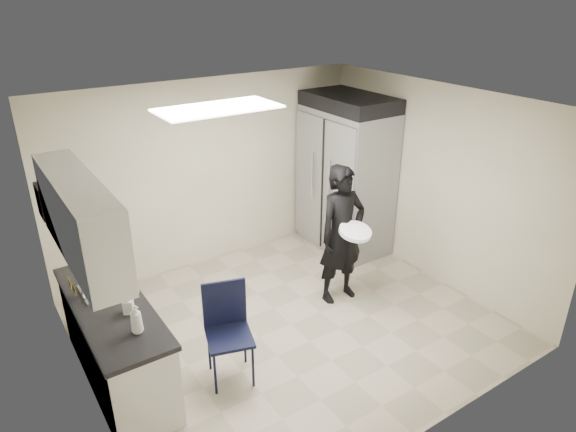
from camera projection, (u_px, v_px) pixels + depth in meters
floor at (291, 324)px, 6.09m from camera, size 4.50×4.50×0.00m
ceiling at (291, 105)px, 5.02m from camera, size 4.50×4.50×0.00m
back_wall at (210, 174)px, 7.07m from camera, size 4.50×0.00×4.50m
left_wall at (75, 287)px, 4.41m from camera, size 0.00×4.00×4.00m
right_wall at (434, 184)px, 6.69m from camera, size 0.00×4.00×4.00m
ceiling_panel at (218, 108)px, 5.03m from camera, size 1.20×0.60×0.02m
lower_counter at (116, 344)px, 5.08m from camera, size 0.60×1.90×0.86m
countertop at (110, 305)px, 4.89m from camera, size 0.64×1.95×0.05m
sink at (105, 294)px, 5.09m from camera, size 0.42×0.40×0.14m
faucet at (81, 287)px, 4.93m from camera, size 0.02×0.02×0.24m
upper_cabinets at (80, 219)px, 4.44m from camera, size 0.35×1.80×0.75m
towel_dispenser at (50, 200)px, 5.36m from camera, size 0.22×0.30×0.35m
notice_sticker_left at (74, 289)px, 4.53m from camera, size 0.00×0.12×0.07m
notice_sticker_right at (70, 283)px, 4.69m from camera, size 0.00×0.12×0.07m
commercial_fridge at (346, 180)px, 7.55m from camera, size 0.80×1.35×2.10m
fridge_compressor at (349, 102)px, 7.07m from camera, size 0.80×1.35×0.20m
folding_chair at (229, 338)px, 5.06m from camera, size 0.55×0.55×0.99m
man_tuxedo at (342, 235)px, 6.27m from camera, size 0.66×0.45×1.77m
bucket_lid at (355, 231)px, 6.02m from camera, size 0.40×0.40×0.05m
soap_bottle_a at (136, 319)px, 4.42m from camera, size 0.13×0.13×0.28m
soap_bottle_b at (128, 303)px, 4.70m from camera, size 0.12×0.12×0.20m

